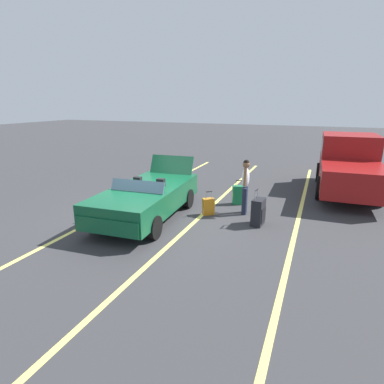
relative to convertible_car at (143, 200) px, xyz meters
name	(u,v)px	position (x,y,z in m)	size (l,w,h in m)	color
ground_plane	(147,218)	(-0.20, -0.01, -0.59)	(80.00, 80.00, 0.00)	#333335
lot_line_near	(111,212)	(-0.20, -1.31, -0.59)	(18.00, 0.12, 0.01)	#EAE066
lot_line_mid	(192,225)	(-0.20, 1.39, -0.59)	(18.00, 0.12, 0.01)	#EAE066
lot_line_far	(293,240)	(-0.20, 4.09, -0.59)	(18.00, 0.12, 0.01)	#EAE066
convertible_car	(143,200)	(0.00, 0.00, 0.00)	(4.28, 2.04, 1.51)	#0F4C2D
suitcase_large_black	(258,212)	(-0.88, 3.08, -0.22)	(0.50, 0.34, 1.00)	black
suitcase_medium_bright	(239,195)	(-2.49, 2.13, -0.28)	(0.38, 0.46, 0.83)	#19723F
suitcase_small_carryon	(208,206)	(-1.15, 1.54, -0.34)	(0.36, 0.39, 0.74)	orange
traveler_person	(245,184)	(-1.65, 2.52, 0.34)	(0.61, 0.26, 1.65)	#1E2338
parked_pickup_truck_near	(348,163)	(-5.49, 5.48, 0.51)	(5.04, 2.16, 2.10)	maroon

